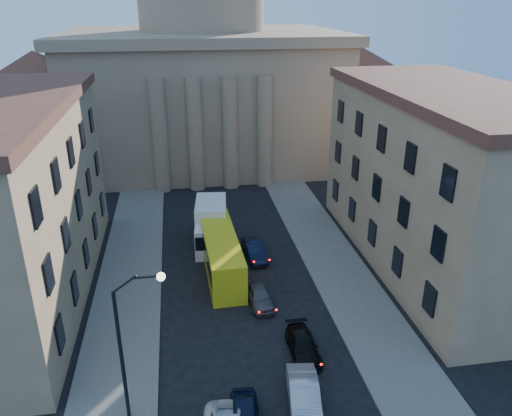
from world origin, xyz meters
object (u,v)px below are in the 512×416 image
at_px(car_right_near, 304,396).
at_px(box_truck, 211,226).
at_px(street_lamp, 130,337).
at_px(city_bus, 221,251).

xyz_separation_m(car_right_near, box_truck, (-3.48, 20.80, 1.01)).
bearing_deg(box_truck, car_right_near, -74.75).
relative_size(street_lamp, car_right_near, 1.88).
height_order(city_bus, box_truck, box_truck).
relative_size(street_lamp, city_bus, 0.77).
relative_size(car_right_near, city_bus, 0.41).
bearing_deg(city_bus, car_right_near, -80.87).
distance_m(street_lamp, city_bus, 16.71).
height_order(street_lamp, car_right_near, street_lamp).
distance_m(car_right_near, city_bus, 16.25).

